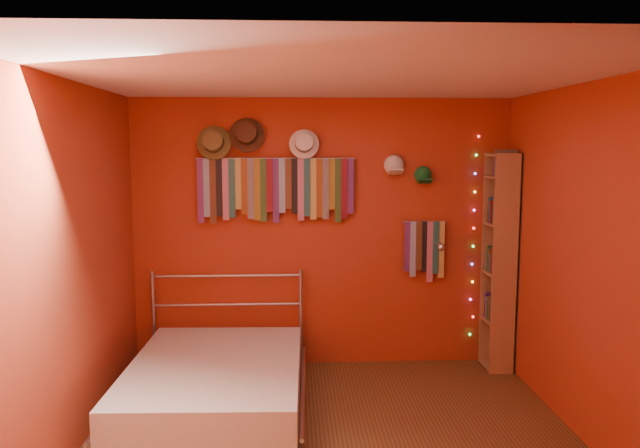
{
  "coord_description": "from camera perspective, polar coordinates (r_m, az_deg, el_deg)",
  "views": [
    {
      "loc": [
        -0.29,
        -4.01,
        2.06
      ],
      "look_at": [
        -0.06,
        0.9,
        1.45
      ],
      "focal_mm": 35.0,
      "sensor_mm": 36.0,
      "label": 1
    }
  ],
  "objects": [
    {
      "name": "small_tie_rack",
      "position": [
        5.91,
        9.56,
        -2.11
      ],
      "size": [
        0.4,
        0.03,
        0.58
      ],
      "color": "#ADADB2",
      "rests_on": "back_wall"
    },
    {
      "name": "bookshelf",
      "position": [
        5.97,
        16.45,
        -3.23
      ],
      "size": [
        0.25,
        0.34,
        2.0
      ],
      "color": "#A37449",
      "rests_on": "ground"
    },
    {
      "name": "right_wall",
      "position": [
        4.58,
        23.92,
        -3.7
      ],
      "size": [
        0.02,
        3.5,
        2.5
      ],
      "primitive_type": "cube",
      "color": "#A4321A",
      "rests_on": "ground"
    },
    {
      "name": "fedora_olive",
      "position": [
        5.71,
        -9.73,
        7.42
      ],
      "size": [
        0.31,
        0.17,
        0.31
      ],
      "rotation": [
        1.36,
        0.0,
        0.0
      ],
      "color": "brown",
      "rests_on": "back_wall"
    },
    {
      "name": "tie_rack",
      "position": [
        5.71,
        -4.1,
        3.41
      ],
      "size": [
        1.45,
        0.03,
        0.6
      ],
      "color": "#ADADB2",
      "rests_on": "back_wall"
    },
    {
      "name": "fedora_white",
      "position": [
        5.67,
        -1.46,
        7.4
      ],
      "size": [
        0.27,
        0.15,
        0.27
      ],
      "rotation": [
        1.36,
        0.0,
        0.0
      ],
      "color": "white",
      "rests_on": "back_wall"
    },
    {
      "name": "cap_green",
      "position": [
        5.84,
        9.4,
        4.43
      ],
      "size": [
        0.17,
        0.21,
        0.17
      ],
      "color": "#186C2A",
      "rests_on": "back_wall"
    },
    {
      "name": "bed",
      "position": [
        5.08,
        -9.51,
        -14.26
      ],
      "size": [
        1.45,
        1.93,
        0.92
      ],
      "rotation": [
        0.0,
        0.0,
        -0.03
      ],
      "color": "#ADADB2",
      "rests_on": "ground"
    },
    {
      "name": "ceiling",
      "position": [
        4.05,
        1.5,
        13.35
      ],
      "size": [
        3.5,
        3.5,
        0.02
      ],
      "primitive_type": "cube",
      "color": "white",
      "rests_on": "back_wall"
    },
    {
      "name": "reading_lamp",
      "position": [
        5.76,
        10.93,
        -2.05
      ],
      "size": [
        0.07,
        0.3,
        0.09
      ],
      "color": "#ADADB2",
      "rests_on": "back_wall"
    },
    {
      "name": "cap_white",
      "position": [
        5.79,
        6.77,
        5.35
      ],
      "size": [
        0.18,
        0.23,
        0.18
      ],
      "color": "white",
      "rests_on": "back_wall"
    },
    {
      "name": "fairy_lights",
      "position": [
        6.04,
        13.87,
        -1.19
      ],
      "size": [
        0.05,
        0.02,
        1.91
      ],
      "color": "#FF3333",
      "rests_on": "back_wall"
    },
    {
      "name": "fedora_brown",
      "position": [
        5.68,
        -6.74,
        8.17
      ],
      "size": [
        0.32,
        0.17,
        0.31
      ],
      "rotation": [
        1.36,
        0.0,
        0.0
      ],
      "color": "#472A19",
      "rests_on": "back_wall"
    },
    {
      "name": "back_wall",
      "position": [
        5.83,
        0.21,
        -0.86
      ],
      "size": [
        3.5,
        0.02,
        2.5
      ],
      "primitive_type": "cube",
      "color": "#A4321A",
      "rests_on": "ground"
    },
    {
      "name": "left_wall",
      "position": [
        4.35,
        -22.29,
        -4.16
      ],
      "size": [
        0.02,
        3.5,
        2.5
      ],
      "primitive_type": "cube",
      "color": "#A4321A",
      "rests_on": "ground"
    }
  ]
}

